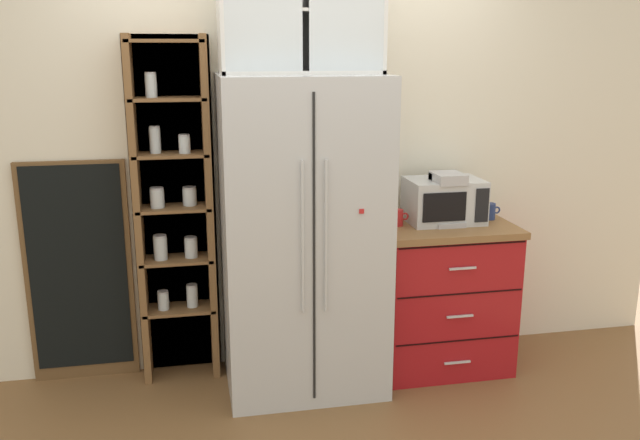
{
  "coord_description": "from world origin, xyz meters",
  "views": [
    {
      "loc": [
        -0.62,
        -3.56,
        1.92
      ],
      "look_at": [
        0.1,
        0.01,
        0.98
      ],
      "focal_mm": 37.59,
      "sensor_mm": 36.0,
      "label": 1
    }
  ],
  "objects_px": {
    "bottle_clear": "(446,206)",
    "mug_navy": "(490,211)",
    "microwave": "(444,201)",
    "mug_red": "(397,218)",
    "chalkboard_menu": "(79,272)",
    "coffee_maker": "(446,198)",
    "bottle_cobalt": "(444,204)",
    "refrigerator": "(303,236)"
  },
  "relations": [
    {
      "from": "refrigerator",
      "to": "mug_red",
      "type": "height_order",
      "value": "refrigerator"
    },
    {
      "from": "bottle_cobalt",
      "to": "bottle_clear",
      "type": "distance_m",
      "value": 0.03
    },
    {
      "from": "microwave",
      "to": "mug_navy",
      "type": "distance_m",
      "value": 0.31
    },
    {
      "from": "bottle_clear",
      "to": "coffee_maker",
      "type": "bearing_deg",
      "value": 90.0
    },
    {
      "from": "refrigerator",
      "to": "chalkboard_menu",
      "type": "bearing_deg",
      "value": 165.99
    },
    {
      "from": "bottle_cobalt",
      "to": "chalkboard_menu",
      "type": "relative_size",
      "value": 0.2
    },
    {
      "from": "mug_navy",
      "to": "bottle_clear",
      "type": "height_order",
      "value": "bottle_clear"
    },
    {
      "from": "mug_navy",
      "to": "bottle_clear",
      "type": "relative_size",
      "value": 0.43
    },
    {
      "from": "mug_navy",
      "to": "refrigerator",
      "type": "bearing_deg",
      "value": -174.69
    },
    {
      "from": "mug_red",
      "to": "bottle_clear",
      "type": "relative_size",
      "value": 0.42
    },
    {
      "from": "bottle_clear",
      "to": "bottle_cobalt",
      "type": "bearing_deg",
      "value": 90.0
    },
    {
      "from": "microwave",
      "to": "coffee_maker",
      "type": "xyz_separation_m",
      "value": [
        -0.01,
        -0.04,
        0.03
      ]
    },
    {
      "from": "mug_red",
      "to": "chalkboard_menu",
      "type": "xyz_separation_m",
      "value": [
        -1.84,
        0.24,
        -0.29
      ]
    },
    {
      "from": "mug_red",
      "to": "chalkboard_menu",
      "type": "height_order",
      "value": "chalkboard_menu"
    },
    {
      "from": "coffee_maker",
      "to": "mug_navy",
      "type": "xyz_separation_m",
      "value": [
        0.31,
        0.04,
        -0.11
      ]
    },
    {
      "from": "coffee_maker",
      "to": "chalkboard_menu",
      "type": "height_order",
      "value": "chalkboard_menu"
    },
    {
      "from": "bottle_clear",
      "to": "mug_navy",
      "type": "bearing_deg",
      "value": 9.55
    },
    {
      "from": "bottle_cobalt",
      "to": "chalkboard_menu",
      "type": "xyz_separation_m",
      "value": [
        -2.14,
        0.23,
        -0.36
      ]
    },
    {
      "from": "mug_red",
      "to": "chalkboard_menu",
      "type": "bearing_deg",
      "value": 172.52
    },
    {
      "from": "mug_red",
      "to": "chalkboard_menu",
      "type": "distance_m",
      "value": 1.88
    },
    {
      "from": "coffee_maker",
      "to": "mug_red",
      "type": "distance_m",
      "value": 0.31
    },
    {
      "from": "refrigerator",
      "to": "mug_navy",
      "type": "relative_size",
      "value": 16.64
    },
    {
      "from": "refrigerator",
      "to": "bottle_clear",
      "type": "distance_m",
      "value": 0.88
    },
    {
      "from": "mug_navy",
      "to": "bottle_cobalt",
      "type": "height_order",
      "value": "bottle_cobalt"
    },
    {
      "from": "coffee_maker",
      "to": "mug_navy",
      "type": "height_order",
      "value": "coffee_maker"
    },
    {
      "from": "mug_red",
      "to": "refrigerator",
      "type": "bearing_deg",
      "value": -172.77
    },
    {
      "from": "mug_red",
      "to": "mug_navy",
      "type": "bearing_deg",
      "value": 3.44
    },
    {
      "from": "chalkboard_menu",
      "to": "mug_navy",
      "type": "bearing_deg",
      "value": -4.82
    },
    {
      "from": "bottle_cobalt",
      "to": "bottle_clear",
      "type": "relative_size",
      "value": 1.02
    },
    {
      "from": "microwave",
      "to": "mug_red",
      "type": "relative_size",
      "value": 4.15
    },
    {
      "from": "mug_navy",
      "to": "mug_red",
      "type": "relative_size",
      "value": 1.01
    },
    {
      "from": "mug_navy",
      "to": "mug_red",
      "type": "distance_m",
      "value": 0.6
    },
    {
      "from": "coffee_maker",
      "to": "bottle_cobalt",
      "type": "distance_m",
      "value": 0.05
    },
    {
      "from": "coffee_maker",
      "to": "mug_red",
      "type": "relative_size",
      "value": 2.93
    },
    {
      "from": "microwave",
      "to": "bottle_clear",
      "type": "height_order",
      "value": "microwave"
    },
    {
      "from": "mug_navy",
      "to": "bottle_cobalt",
      "type": "xyz_separation_m",
      "value": [
        -0.31,
        -0.03,
        0.06
      ]
    },
    {
      "from": "microwave",
      "to": "mug_navy",
      "type": "height_order",
      "value": "microwave"
    },
    {
      "from": "mug_navy",
      "to": "mug_red",
      "type": "bearing_deg",
      "value": -176.56
    },
    {
      "from": "microwave",
      "to": "coffee_maker",
      "type": "bearing_deg",
      "value": -100.46
    },
    {
      "from": "microwave",
      "to": "mug_red",
      "type": "distance_m",
      "value": 0.31
    },
    {
      "from": "bottle_clear",
      "to": "chalkboard_menu",
      "type": "relative_size",
      "value": 0.19
    },
    {
      "from": "bottle_clear",
      "to": "chalkboard_menu",
      "type": "height_order",
      "value": "chalkboard_menu"
    }
  ]
}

